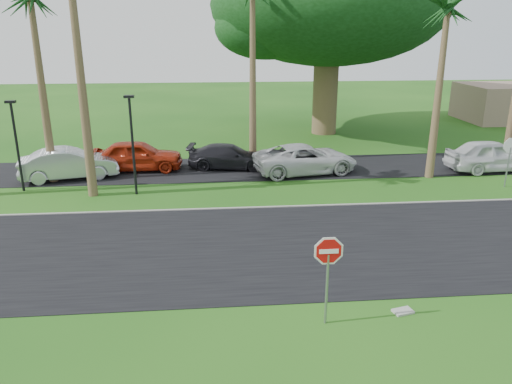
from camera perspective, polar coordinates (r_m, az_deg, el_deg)
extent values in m
plane|color=#194912|center=(16.32, 3.83, -9.06)|extent=(120.00, 120.00, 0.00)
cube|color=black|center=(18.10, 2.86, -6.15)|extent=(120.00, 8.00, 0.02)
cube|color=black|center=(27.94, -0.10, 2.72)|extent=(120.00, 5.00, 0.02)
cube|color=gray|center=(21.82, 1.40, -1.74)|extent=(120.00, 0.12, 0.06)
cylinder|color=gray|center=(13.35, 8.09, -10.97)|extent=(0.07, 0.07, 2.00)
cylinder|color=white|center=(12.85, 8.30, -6.68)|extent=(1.05, 0.02, 1.05)
cylinder|color=red|center=(12.85, 8.30, -6.68)|extent=(0.90, 0.02, 0.90)
cube|color=white|center=(12.85, 8.30, -6.68)|extent=(0.50, 0.02, 0.12)
cylinder|color=gray|center=(27.33, 26.80, 2.52)|extent=(0.07, 0.07, 2.00)
cylinder|color=white|center=(27.09, 27.13, 4.76)|extent=(1.05, 0.02, 1.05)
cylinder|color=red|center=(27.09, 27.13, 4.76)|extent=(0.90, 0.02, 0.90)
cube|color=white|center=(27.09, 27.13, 4.76)|extent=(0.50, 0.02, 0.12)
cone|color=brown|center=(26.76, -23.20, 10.40)|extent=(0.44, 0.44, 9.00)
cone|color=brown|center=(23.57, -19.48, 13.02)|extent=(0.44, 0.44, 11.50)
cone|color=brown|center=(28.55, -0.38, 12.74)|extent=(0.44, 0.44, 9.50)
cone|color=brown|center=(27.04, 20.09, 10.29)|extent=(0.44, 0.44, 8.50)
cylinder|color=brown|center=(37.54, 7.92, 11.20)|extent=(1.80, 1.80, 6.00)
ellipsoid|color=black|center=(37.31, 8.34, 20.38)|extent=(16.50, 16.50, 8.25)
cylinder|color=black|center=(26.07, -25.61, 4.52)|extent=(0.12, 0.12, 4.20)
cube|color=black|center=(25.71, -26.27, 9.24)|extent=(0.45, 0.25, 0.12)
cylinder|color=black|center=(23.69, -13.88, 4.94)|extent=(0.12, 0.12, 4.50)
cube|color=black|center=(23.29, -14.32, 10.53)|extent=(0.45, 0.25, 0.12)
imported|color=silver|center=(27.55, -20.58, 3.02)|extent=(5.14, 2.83, 1.61)
imported|color=#97210C|center=(28.13, -13.41, 4.05)|extent=(4.89, 1.98, 1.66)
imported|color=black|center=(27.87, -3.10, 4.04)|extent=(4.79, 2.52, 1.32)
imported|color=silver|center=(27.00, 5.66, 3.76)|extent=(5.95, 3.54, 1.55)
imported|color=silver|center=(30.19, 25.41, 3.77)|extent=(5.13, 2.32, 1.71)
cube|color=#999992|center=(14.73, 16.44, -12.95)|extent=(0.62, 0.47, 0.06)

